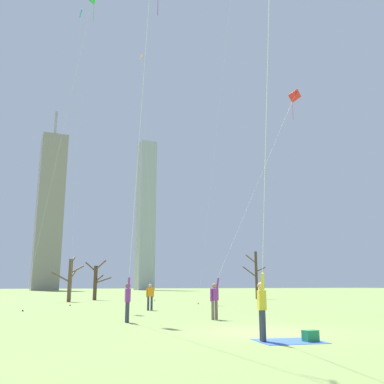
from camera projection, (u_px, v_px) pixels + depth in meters
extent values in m
plane|color=#7A934C|center=(263.00, 332.00, 14.29)|extent=(400.00, 400.00, 0.00)
cylinder|color=#33384C|center=(262.00, 325.00, 11.97)|extent=(0.14, 0.14, 0.85)
cylinder|color=#33384C|center=(263.00, 326.00, 11.75)|extent=(0.14, 0.14, 0.85)
cube|color=yellow|center=(262.00, 300.00, 12.01)|extent=(0.31, 0.39, 0.54)
sphere|color=tan|center=(261.00, 286.00, 12.09)|extent=(0.22, 0.22, 0.22)
cylinder|color=yellow|center=(260.00, 301.00, 12.21)|extent=(0.09, 0.09, 0.55)
cylinder|color=yellow|center=(263.00, 283.00, 11.91)|extent=(0.16, 0.22, 0.56)
cylinder|color=#726656|center=(213.00, 310.00, 19.30)|extent=(0.14, 0.14, 0.85)
cylinder|color=#726656|center=(216.00, 310.00, 19.44)|extent=(0.14, 0.14, 0.85)
cube|color=purple|center=(214.00, 294.00, 19.52)|extent=(0.39, 0.29, 0.54)
sphere|color=#9E7051|center=(214.00, 286.00, 19.60)|extent=(0.22, 0.22, 0.22)
cylinder|color=purple|center=(211.00, 295.00, 19.37)|extent=(0.09, 0.09, 0.55)
cylinder|color=purple|center=(218.00, 284.00, 19.75)|extent=(0.22, 0.15, 0.56)
cube|color=red|center=(295.00, 96.00, 26.89)|extent=(0.92, 0.41, 0.84)
cylinder|color=black|center=(295.00, 96.00, 26.89)|extent=(0.13, 0.35, 0.51)
cylinder|color=red|center=(293.00, 110.00, 26.84)|extent=(0.02, 0.02, 1.27)
cylinder|color=silver|center=(262.00, 173.00, 23.35)|extent=(6.77, 2.26, 11.41)
cylinder|color=#33384C|center=(127.00, 312.00, 18.02)|extent=(0.14, 0.14, 0.85)
cylinder|color=#33384C|center=(128.00, 312.00, 17.82)|extent=(0.14, 0.14, 0.85)
cube|color=purple|center=(128.00, 295.00, 18.07)|extent=(0.24, 0.36, 0.54)
sphere|color=brown|center=(128.00, 286.00, 18.15)|extent=(0.22, 0.22, 0.22)
cylinder|color=purple|center=(127.00, 296.00, 18.26)|extent=(0.09, 0.09, 0.55)
cylinder|color=purple|center=(129.00, 284.00, 17.97)|extent=(0.11, 0.21, 0.56)
cylinder|color=silver|center=(139.00, 137.00, 16.50)|extent=(1.03, 5.52, 10.60)
cylinder|color=#33384C|center=(148.00, 303.00, 26.54)|extent=(0.14, 0.14, 0.85)
cylinder|color=#33384C|center=(152.00, 303.00, 26.62)|extent=(0.14, 0.14, 0.85)
cube|color=orange|center=(150.00, 292.00, 26.73)|extent=(0.35, 0.21, 0.54)
sphere|color=tan|center=(150.00, 286.00, 26.81)|extent=(0.22, 0.22, 0.22)
cylinder|color=orange|center=(147.00, 293.00, 26.65)|extent=(0.09, 0.09, 0.55)
cylinder|color=orange|center=(153.00, 292.00, 26.80)|extent=(0.09, 0.09, 0.55)
cube|color=orange|center=(141.00, 57.00, 51.58)|extent=(0.38, 1.10, 1.03)
cylinder|color=black|center=(141.00, 57.00, 51.58)|extent=(0.34, 0.16, 0.64)
cylinder|color=silver|center=(147.00, 168.00, 47.44)|extent=(1.30, 2.94, 28.63)
cylinder|color=#3F3833|center=(155.00, 300.00, 43.31)|extent=(0.10, 0.10, 0.08)
cube|color=teal|center=(81.00, 13.00, 39.82)|extent=(0.28, 1.25, 1.23)
cylinder|color=black|center=(81.00, 13.00, 39.82)|extent=(0.25, 0.05, 0.80)
cylinder|color=silver|center=(76.00, 144.00, 36.02)|extent=(0.31, 2.30, 26.43)
cylinder|color=#3F3833|center=(70.00, 305.00, 32.21)|extent=(0.10, 0.10, 0.08)
cylinder|color=silver|center=(217.00, 130.00, 36.63)|extent=(1.13, 5.50, 29.14)
cylinder|color=#3F3833|center=(198.00, 303.00, 35.75)|extent=(0.10, 0.10, 0.08)
cylinder|color=green|center=(94.00, 12.00, 29.24)|extent=(0.02, 0.02, 1.40)
cylinder|color=silver|center=(60.00, 143.00, 27.37)|extent=(2.79, 2.01, 20.90)
cylinder|color=#3F3833|center=(23.00, 311.00, 25.48)|extent=(0.10, 0.10, 0.08)
cube|color=#3359B2|center=(289.00, 341.00, 11.85)|extent=(2.02, 1.70, 0.01)
cube|color=#268C4C|center=(310.00, 336.00, 11.81)|extent=(0.40, 0.28, 0.30)
cylinder|color=#4C3828|center=(256.00, 275.00, 49.21)|extent=(0.30, 0.30, 5.41)
cylinder|color=#4C3828|center=(250.00, 272.00, 49.56)|extent=(1.25, 1.23, 1.27)
cylinder|color=#4C3828|center=(261.00, 269.00, 49.78)|extent=(1.50, 0.48, 0.62)
cylinder|color=#4C3828|center=(251.00, 259.00, 50.12)|extent=(0.68, 1.49, 1.12)
cylinder|color=#4C3828|center=(95.00, 283.00, 45.38)|extent=(0.39, 0.39, 3.59)
cylinder|color=#4C3828|center=(91.00, 267.00, 45.74)|extent=(1.18, 0.62, 1.07)
cylinder|color=#4C3828|center=(103.00, 280.00, 45.43)|extent=(1.65, 0.84, 0.71)
cylinder|color=#4C3828|center=(101.00, 265.00, 45.04)|extent=(0.77, 1.98, 0.99)
cylinder|color=#4C3828|center=(99.00, 279.00, 45.21)|extent=(0.78, 0.99, 0.77)
cylinder|color=brown|center=(70.00, 280.00, 40.47)|extent=(0.38, 0.38, 4.01)
cylinder|color=brown|center=(61.00, 277.00, 40.35)|extent=(1.81, 0.50, 1.05)
cylinder|color=brown|center=(73.00, 260.00, 41.29)|extent=(0.61, 0.91, 0.72)
cylinder|color=brown|center=(73.00, 275.00, 41.08)|extent=(0.77, 1.04, 0.90)
cylinder|color=brown|center=(77.00, 269.00, 41.51)|extent=(1.52, 1.41, 0.88)
cube|color=#9EA3AD|center=(146.00, 214.00, 143.56)|extent=(5.35, 5.87, 50.12)
cube|color=gray|center=(49.00, 212.00, 134.95)|extent=(7.84, 10.71, 48.89)
cylinder|color=#99999E|center=(56.00, 125.00, 141.22)|extent=(0.80, 0.80, 9.48)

